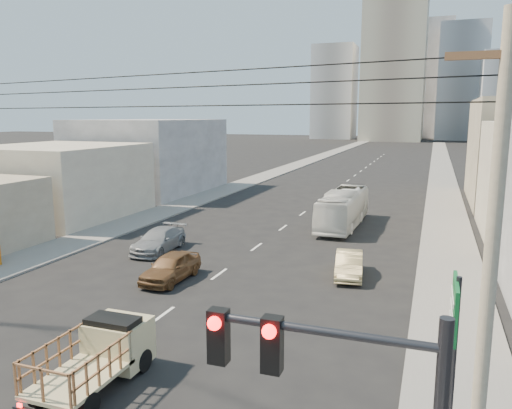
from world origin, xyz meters
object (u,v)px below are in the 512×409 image
Objects in this scene: sedan_tan at (349,264)px; sedan_brown at (171,267)px; green_sign at (454,332)px; sedan_grey at (159,240)px; city_bus at (343,208)px; flatbed_pickup at (97,352)px; utility_pole at (486,313)px.

sedan_brown is at bearing -164.51° from sedan_tan.
sedan_grey is at bearing 136.99° from green_sign.
sedan_tan is at bearing -77.74° from city_bus.
city_bus is (3.23, 25.63, 0.31)m from flatbed_pickup.
sedan_grey is 0.97× the size of green_sign.
sedan_tan is (8.55, 3.75, -0.07)m from sedan_brown.
green_sign is (13.08, -10.72, 3.02)m from sedan_brown.
flatbed_pickup is 0.88× the size of green_sign.
sedan_grey is (-3.52, 4.77, -0.01)m from sedan_brown.
flatbed_pickup is 0.44× the size of utility_pole.
sedan_tan is (5.67, 13.52, -0.44)m from flatbed_pickup.
utility_pole reaches higher than sedan_grey.
green_sign reaches higher than flatbed_pickup.
city_bus is at bearing 93.19° from sedan_tan.
flatbed_pickup is at bearing 174.68° from green_sign.
sedan_tan is at bearing 67.26° from flatbed_pickup.
city_bus is 2.01× the size of green_sign.
sedan_brown reaches higher than sedan_grey.
utility_pole is (0.34, -2.50, 1.44)m from green_sign.
sedan_tan is at bearing -7.23° from sedan_grey.
green_sign is at bearing -5.32° from flatbed_pickup.
sedan_brown is 0.42× the size of utility_pole.
sedan_grey is at bearing 166.99° from sedan_tan.
green_sign is 0.50× the size of utility_pole.
flatbed_pickup is 1.05× the size of sedan_brown.
green_sign is (4.53, -14.47, 3.09)m from sedan_tan.
sedan_tan is 15.48m from green_sign.
sedan_tan is 0.81× the size of sedan_grey.
city_bus is at bearing 104.69° from green_sign.
utility_pole is at bearing -18.13° from flatbed_pickup.
sedan_grey is 0.49× the size of utility_pole.
city_bus is at bearing 46.59° from sedan_grey.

